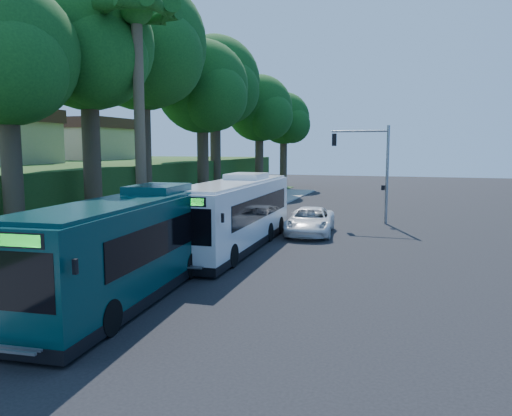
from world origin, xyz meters
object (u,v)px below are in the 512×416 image
(white_bus, at_px, (235,213))
(pickup, at_px, (310,221))
(bus_shelter, at_px, (145,215))
(teal_bus, at_px, (136,242))

(white_bus, height_order, pickup, white_bus)
(bus_shelter, relative_size, pickup, 0.53)
(teal_bus, bearing_deg, pickup, 71.02)
(bus_shelter, distance_m, white_bus, 4.93)
(teal_bus, height_order, pickup, teal_bus)
(white_bus, xyz_separation_m, teal_bus, (-0.74, -9.02, -0.01))
(bus_shelter, distance_m, pickup, 10.52)
(bus_shelter, xyz_separation_m, pickup, (7.70, 7.10, -0.97))
(bus_shelter, xyz_separation_m, white_bus, (4.65, 1.64, 0.13))
(white_bus, height_order, teal_bus, white_bus)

